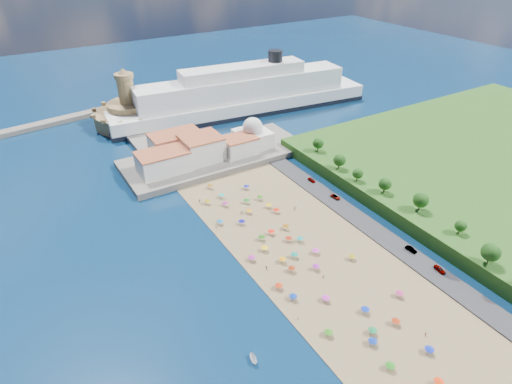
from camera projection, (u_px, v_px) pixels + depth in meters
ground at (283, 245)px, 152.87m from camera, size 700.00×700.00×0.00m
terrace at (216, 156)px, 209.63m from camera, size 90.00×36.00×3.00m
jetty at (149, 141)px, 225.53m from camera, size 18.00×70.00×2.40m
waterfront_buildings at (190, 150)px, 200.98m from camera, size 57.00×29.00×11.00m
domed_building at (253, 135)px, 213.09m from camera, size 16.00×16.00×15.00m
fortress at (130, 113)px, 244.49m from camera, size 40.00×40.00×32.40m
cruise_ship at (243, 96)px, 258.31m from camera, size 163.01×41.72×35.28m
beach_parasols at (294, 255)px, 145.09m from camera, size 32.59×116.60×2.20m
beachgoers at (270, 235)px, 156.01m from camera, size 34.00×95.29×1.84m
parked_cars at (368, 219)px, 164.28m from camera, size 2.60×72.77×1.45m
hillside_trees at (402, 195)px, 162.64m from camera, size 11.36×109.42×7.57m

